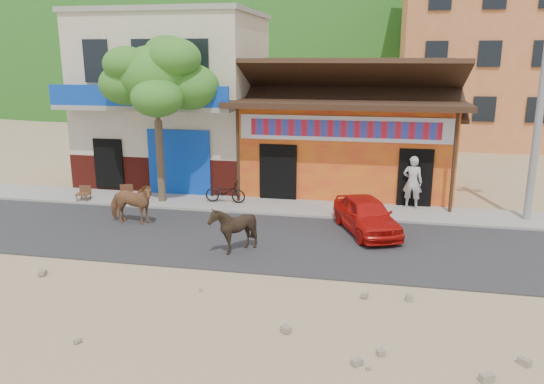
{
  "coord_description": "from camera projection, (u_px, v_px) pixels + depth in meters",
  "views": [
    {
      "loc": [
        3.19,
        -12.18,
        5.38
      ],
      "look_at": [
        0.16,
        3.0,
        1.4
      ],
      "focal_mm": 35.0,
      "sensor_mm": 36.0,
      "label": 1
    }
  ],
  "objects": [
    {
      "name": "ground",
      "position": [
        243.0,
        273.0,
        13.52
      ],
      "size": [
        120.0,
        120.0,
        0.0
      ],
      "primitive_type": "plane",
      "color": "#9E825B",
      "rests_on": "ground"
    },
    {
      "name": "road",
      "position": [
        264.0,
        240.0,
        15.89
      ],
      "size": [
        60.0,
        5.0,
        0.04
      ],
      "primitive_type": "cube",
      "color": "#28282B",
      "rests_on": "ground"
    },
    {
      "name": "sidewalk",
      "position": [
        284.0,
        207.0,
        19.2
      ],
      "size": [
        60.0,
        2.0,
        0.12
      ],
      "primitive_type": "cube",
      "color": "gray",
      "rests_on": "ground"
    },
    {
      "name": "dance_club",
      "position": [
        348.0,
        144.0,
        22.19
      ],
      "size": [
        8.0,
        6.0,
        3.6
      ],
      "primitive_type": "cube",
      "color": "orange",
      "rests_on": "ground"
    },
    {
      "name": "cafe_building",
      "position": [
        177.0,
        100.0,
        23.19
      ],
      "size": [
        7.0,
        6.0,
        7.0
      ],
      "primitive_type": "cube",
      "color": "beige",
      "rests_on": "ground"
    },
    {
      "name": "apartment_front",
      "position": [
        476.0,
        46.0,
        33.11
      ],
      "size": [
        9.0,
        9.0,
        12.0
      ],
      "primitive_type": "cube",
      "color": "#CC723F",
      "rests_on": "ground"
    },
    {
      "name": "hillside",
      "position": [
        361.0,
        9.0,
        77.01
      ],
      "size": [
        100.0,
        40.0,
        24.0
      ],
      "primitive_type": "ellipsoid",
      "color": "#194C14",
      "rests_on": "ground"
    },
    {
      "name": "tree",
      "position": [
        158.0,
        121.0,
        19.12
      ],
      "size": [
        3.0,
        3.0,
        6.0
      ],
      "primitive_type": null,
      "color": "#2D721E",
      "rests_on": "sidewalk"
    },
    {
      "name": "utility_pole",
      "position": [
        541.0,
        97.0,
        16.63
      ],
      "size": [
        0.24,
        0.24,
        8.0
      ],
      "primitive_type": "cylinder",
      "color": "gray",
      "rests_on": "sidewalk"
    },
    {
      "name": "cow_tan",
      "position": [
        131.0,
        203.0,
        17.24
      ],
      "size": [
        1.64,
        0.75,
        1.38
      ],
      "primitive_type": "imported",
      "rotation": [
        0.0,
        0.0,
        1.57
      ],
      "color": "#92603A",
      "rests_on": "road"
    },
    {
      "name": "cow_dark",
      "position": [
        233.0,
        229.0,
        14.72
      ],
      "size": [
        1.36,
        1.23,
        1.37
      ],
      "primitive_type": "imported",
      "rotation": [
        0.0,
        0.0,
        -1.46
      ],
      "color": "black",
      "rests_on": "road"
    },
    {
      "name": "red_car",
      "position": [
        366.0,
        215.0,
        16.43
      ],
      "size": [
        2.5,
        3.57,
        1.13
      ],
      "primitive_type": "imported",
      "rotation": [
        0.0,
        0.0,
        0.39
      ],
      "color": "red",
      "rests_on": "road"
    },
    {
      "name": "scooter",
      "position": [
        225.0,
        192.0,
        19.54
      ],
      "size": [
        1.52,
        0.54,
        0.79
      ],
      "primitive_type": "imported",
      "rotation": [
        0.0,
        0.0,
        1.58
      ],
      "color": "black",
      "rests_on": "sidewalk"
    },
    {
      "name": "pedestrian",
      "position": [
        412.0,
        182.0,
        18.76
      ],
      "size": [
        0.75,
        0.56,
        1.87
      ],
      "primitive_type": "imported",
      "rotation": [
        0.0,
        0.0,
        2.96
      ],
      "color": "#B8B8B8",
      "rests_on": "sidewalk"
    },
    {
      "name": "cafe_chair_left",
      "position": [
        126.0,
        186.0,
        19.93
      ],
      "size": [
        0.62,
        0.62,
        1.01
      ],
      "primitive_type": null,
      "rotation": [
        0.0,
        0.0,
        0.39
      ],
      "color": "#4B2419",
      "rests_on": "sidewalk"
    },
    {
      "name": "cafe_chair_right",
      "position": [
        83.0,
        188.0,
        19.83
      ],
      "size": [
        0.49,
        0.49,
        0.97
      ],
      "primitive_type": null,
      "rotation": [
        0.0,
        0.0,
        0.09
      ],
      "color": "#502B1A",
      "rests_on": "sidewalk"
    }
  ]
}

